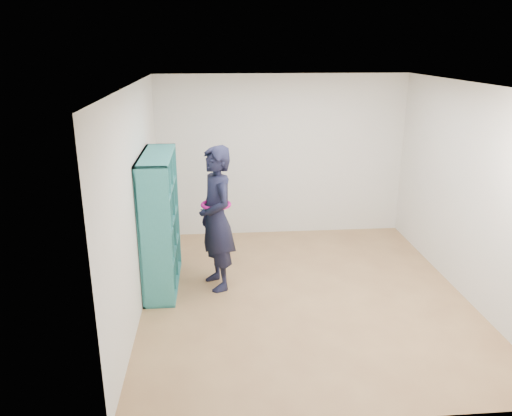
{
  "coord_description": "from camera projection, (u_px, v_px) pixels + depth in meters",
  "views": [
    {
      "loc": [
        -1.09,
        -5.6,
        3.03
      ],
      "look_at": [
        -0.59,
        0.3,
        1.08
      ],
      "focal_mm": 35.0,
      "sensor_mm": 36.0,
      "label": 1
    }
  ],
  "objects": [
    {
      "name": "floor",
      "position": [
        304.0,
        295.0,
        6.33
      ],
      "size": [
        4.5,
        4.5,
        0.0
      ],
      "primitive_type": "plane",
      "color": "olive",
      "rests_on": "ground"
    },
    {
      "name": "ceiling",
      "position": [
        311.0,
        85.0,
        5.52
      ],
      "size": [
        4.5,
        4.5,
        0.0
      ],
      "primitive_type": "plane",
      "color": "white",
      "rests_on": "wall_back"
    },
    {
      "name": "wall_left",
      "position": [
        137.0,
        201.0,
        5.76
      ],
      "size": [
        0.02,
        4.5,
        2.6
      ],
      "primitive_type": "cube",
      "color": "silver",
      "rests_on": "floor"
    },
    {
      "name": "wall_right",
      "position": [
        469.0,
        193.0,
        6.09
      ],
      "size": [
        0.02,
        4.5,
        2.6
      ],
      "primitive_type": "cube",
      "color": "silver",
      "rests_on": "floor"
    },
    {
      "name": "wall_back",
      "position": [
        282.0,
        156.0,
        8.06
      ],
      "size": [
        4.0,
        0.02,
        2.6
      ],
      "primitive_type": "cube",
      "color": "silver",
      "rests_on": "floor"
    },
    {
      "name": "wall_front",
      "position": [
        361.0,
        283.0,
        3.8
      ],
      "size": [
        4.0,
        0.02,
        2.6
      ],
      "primitive_type": "cube",
      "color": "silver",
      "rests_on": "floor"
    },
    {
      "name": "bookshelf",
      "position": [
        158.0,
        223.0,
        6.35
      ],
      "size": [
        0.38,
        1.32,
        1.75
      ],
      "color": "teal",
      "rests_on": "floor"
    },
    {
      "name": "person",
      "position": [
        216.0,
        219.0,
        6.29
      ],
      "size": [
        0.65,
        0.79,
        1.86
      ],
      "rotation": [
        0.0,
        0.0,
        -1.23
      ],
      "color": "black",
      "rests_on": "floor"
    },
    {
      "name": "smartphone",
      "position": [
        204.0,
        209.0,
        6.26
      ],
      "size": [
        0.04,
        0.09,
        0.13
      ],
      "rotation": [
        0.27,
        0.0,
        0.37
      ],
      "color": "silver",
      "rests_on": "person"
    }
  ]
}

